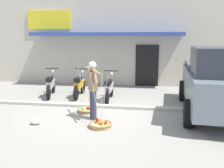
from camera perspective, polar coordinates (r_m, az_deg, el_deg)
ground_plane at (r=7.97m, az=-3.62°, el=-6.73°), size 90.00×90.00×0.00m
sidewalk_curb at (r=8.61m, az=-2.63°, el=-5.04°), size 20.00×0.24×0.10m
fruit_vendor at (r=7.24m, az=-4.37°, el=-0.55°), size 0.73×1.30×1.70m
fruit_basket_left_side at (r=6.81m, az=-2.63°, el=-9.10°), size 0.63×0.63×1.45m
fruit_basket_right_side at (r=8.13m, az=-5.64°, el=-5.84°), size 0.63×0.63×1.45m
motorcycle_nearest_shop at (r=10.46m, az=-13.72°, el=-0.25°), size 0.62×1.79×1.09m
motorcycle_second_in_row at (r=10.15m, az=-7.41°, el=-0.35°), size 0.54×1.82×1.09m
motorcycle_third_in_row at (r=9.47m, az=-0.60°, el=-1.06°), size 0.54×1.82×1.09m
parked_truck at (r=8.29m, az=23.21°, el=0.43°), size 2.40×4.81×2.10m
storefront_building at (r=14.90m, az=0.58°, el=9.61°), size 13.00×6.00×4.20m
plastic_litter_bag at (r=7.31m, az=-16.99°, el=-8.23°), size 0.28×0.22×0.14m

